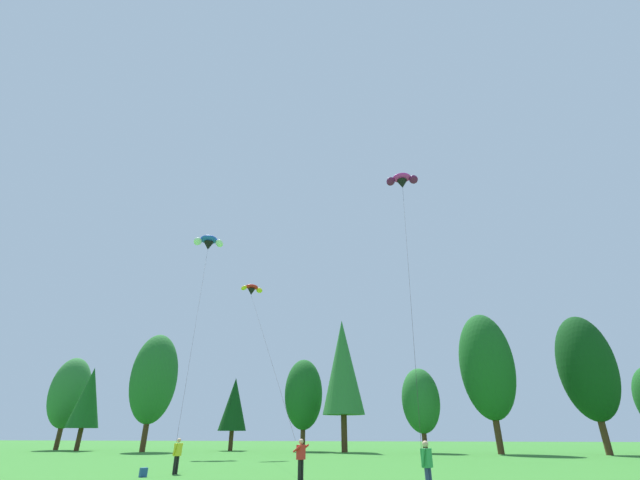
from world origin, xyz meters
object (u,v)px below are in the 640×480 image
object	(u,v)px
backpack	(143,472)
kite_flyer_mid	(301,456)
parafoil_kite_high_blue_white	(209,242)
kite_flyer_far	(427,463)
kite_flyer_near	(177,453)
parafoil_kite_mid_red_yellow	(252,289)
parafoil_kite_far_magenta	(402,181)

from	to	relation	value
backpack	kite_flyer_mid	bearing A→B (deg)	-55.85
kite_flyer_mid	parafoil_kite_high_blue_white	bearing A→B (deg)	126.08
kite_flyer_mid	kite_flyer_far	world-z (taller)	same
backpack	parafoil_kite_high_blue_white	bearing A→B (deg)	59.43
kite_flyer_near	kite_flyer_mid	distance (m)	7.36
kite_flyer_far	parafoil_kite_high_blue_white	distance (m)	40.28
kite_flyer_near	backpack	distance (m)	1.97
parafoil_kite_mid_red_yellow	kite_flyer_far	bearing A→B (deg)	-58.12
parafoil_kite_high_blue_white	parafoil_kite_far_magenta	size ratio (longest dim) A/B	1.05
kite_flyer_far	parafoil_kite_far_magenta	size ratio (longest dim) A/B	0.08
kite_flyer_near	parafoil_kite_mid_red_yellow	bearing A→B (deg)	97.46
parafoil_kite_mid_red_yellow	backpack	world-z (taller)	parafoil_kite_mid_red_yellow
kite_flyer_near	parafoil_kite_far_magenta	world-z (taller)	parafoil_kite_far_magenta
kite_flyer_near	parafoil_kite_mid_red_yellow	size ratio (longest dim) A/B	0.08
kite_flyer_mid	backpack	distance (m)	7.96
kite_flyer_near	parafoil_kite_far_magenta	xyz separation A→B (m)	(13.70, 8.08, 21.00)
kite_flyer_mid	parafoil_kite_high_blue_white	size ratio (longest dim) A/B	0.07
parafoil_kite_far_magenta	parafoil_kite_mid_red_yellow	bearing A→B (deg)	150.50
parafoil_kite_far_magenta	backpack	size ratio (longest dim) A/B	53.92
parafoil_kite_mid_red_yellow	backpack	size ratio (longest dim) A/B	50.39
kite_flyer_near	backpack	xyz separation A→B (m)	(-0.87, -1.58, -0.79)
parafoil_kite_far_magenta	parafoil_kite_high_blue_white	bearing A→B (deg)	152.60
kite_flyer_far	parafoil_kite_far_magenta	world-z (taller)	parafoil_kite_far_magenta
kite_flyer_far	parafoil_kite_mid_red_yellow	world-z (taller)	parafoil_kite_mid_red_yellow
kite_flyer_mid	parafoil_kite_high_blue_white	xyz separation A→B (m)	(-16.08, 22.07, 21.99)
kite_flyer_near	parafoil_kite_high_blue_white	size ratio (longest dim) A/B	0.07
parafoil_kite_high_blue_white	parafoil_kite_mid_red_yellow	world-z (taller)	parafoil_kite_high_blue_white
kite_flyer_far	backpack	size ratio (longest dim) A/B	4.23
parafoil_kite_high_blue_white	parafoil_kite_far_magenta	xyz separation A→B (m)	(22.76, -11.79, -0.99)
kite_flyer_near	parafoil_kite_high_blue_white	distance (m)	31.00
kite_flyer_mid	parafoil_kite_far_magenta	xyz separation A→B (m)	(6.68, 10.27, 20.99)
parafoil_kite_mid_red_yellow	kite_flyer_near	bearing A→B (deg)	-82.54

